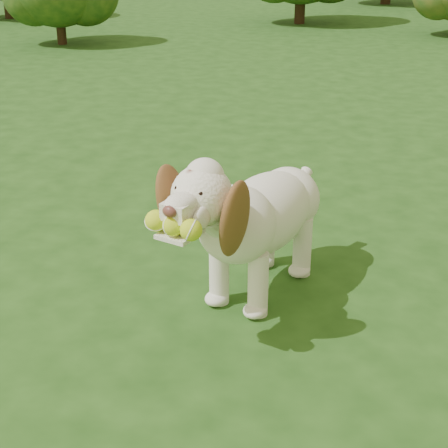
# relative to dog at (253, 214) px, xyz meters

# --- Properties ---
(ground) EXTENTS (80.00, 80.00, 0.00)m
(ground) POSITION_rel_dog_xyz_m (0.48, 0.14, -0.43)
(ground) COLOR #1C3F12
(ground) RESTS_ON ground
(dog) EXTENTS (0.70, 1.23, 0.82)m
(dog) POSITION_rel_dog_xyz_m (0.00, 0.00, 0.00)
(dog) COLOR white
(dog) RESTS_ON ground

